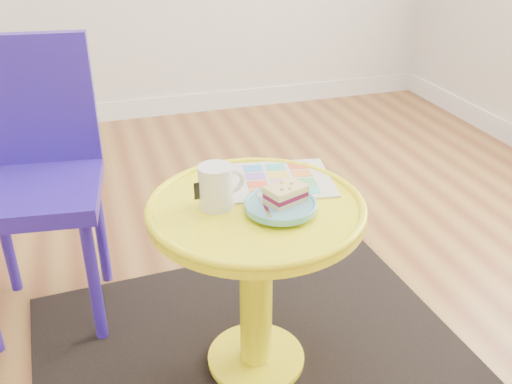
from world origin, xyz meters
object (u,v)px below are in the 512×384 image
object	(u,v)px
chair	(34,165)
mug	(217,185)
newspaper	(280,180)
side_table	(256,254)
plate	(281,206)

from	to	relation	value
chair	mug	xyz separation A→B (m)	(0.47, -0.48, 0.09)
chair	newspaper	xyz separation A→B (m)	(0.68, -0.38, 0.03)
newspaper	mug	world-z (taller)	mug
side_table	mug	size ratio (longest dim) A/B	4.56
mug	plate	bearing A→B (deg)	-36.46
side_table	plate	world-z (taller)	plate
side_table	chair	bearing A→B (deg)	138.67
chair	mug	bearing A→B (deg)	-38.07
chair	newspaper	distance (m)	0.78
mug	plate	size ratio (longest dim) A/B	0.68
chair	mug	world-z (taller)	chair
newspaper	plate	size ratio (longest dim) A/B	1.57
newspaper	plate	xyz separation A→B (m)	(-0.06, -0.17, 0.02)
side_table	plate	bearing A→B (deg)	-46.58
plate	newspaper	bearing A→B (deg)	70.73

